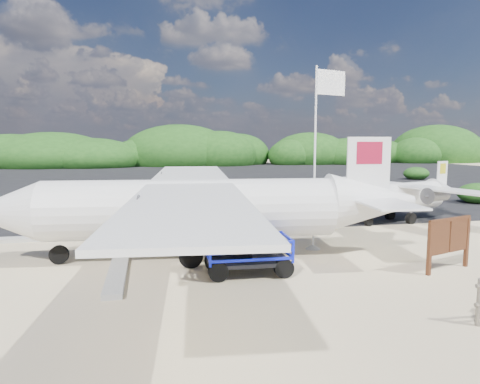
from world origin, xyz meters
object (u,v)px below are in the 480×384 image
Objects in this scene: crew_a at (208,229)px; aircraft_large at (306,183)px; baggage_cart at (248,274)px; crew_b at (189,209)px; crew_c at (220,221)px; aircraft_small at (30,184)px; flagpole at (313,249)px; signboard at (447,271)px.

aircraft_large reaches higher than crew_a.
baggage_cart is 1.46× the size of crew_b.
aircraft_small is at bearing -68.30° from crew_c.
signboard is (2.90, -3.22, 0.00)m from flagpole.
crew_b is at bearing -74.84° from crew_a.
signboard is at bearing -47.93° from flagpole.
crew_c is at bearing 121.25° from signboard.
baggage_cart is at bearing -141.32° from flagpole.
aircraft_small is at bearing -68.79° from crew_b.
signboard is 1.11× the size of crew_b.
baggage_cart is at bearing 92.11° from crew_b.
flagpole is 4.33m from signboard.
aircraft_small reaches higher than baggage_cart.
crew_a is 0.10× the size of aircraft_large.
flagpole is at bearing 125.69° from crew_b.
crew_c is (-5.91, 5.15, 0.77)m from signboard.
aircraft_small is at bearing 104.58° from signboard.
crew_c reaches higher than baggage_cart.
signboard is at bearing 125.42° from crew_b.
aircraft_large is at bearing -124.77° from crew_c.
baggage_cart is at bearing 85.76° from crew_c.
baggage_cart is 6.73m from crew_b.
crew_b is at bearing 61.66° from aircraft_large.
crew_c is (-0.12, 4.24, 0.77)m from baggage_cart.
signboard is 35.05m from aircraft_small.
flagpole is 4.07× the size of crew_c.
crew_a reaches higher than crew_c.
baggage_cart is at bearing 96.44° from aircraft_small.
crew_a is 0.22× the size of aircraft_small.
crew_b is (-6.84, 7.49, 0.88)m from signboard.
flagpole is 5.88m from crew_b.
crew_b reaches higher than crew_c.
crew_a is at bearing 134.18° from signboard.
crew_b is (-1.06, 6.58, 0.88)m from baggage_cart.
crew_c is at bearing -100.44° from crew_a.
baggage_cart is at bearing 117.62° from crew_a.
aircraft_large is (10.95, 24.35, 0.00)m from baggage_cart.
aircraft_small is (-12.93, 28.72, 0.00)m from baggage_cart.
flagpole is 23.46m from aircraft_large.
aircraft_small is at bearing 116.00° from baggage_cart.
crew_b is (-0.28, 3.98, 0.06)m from crew_a.
baggage_cart is 5.86m from signboard.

